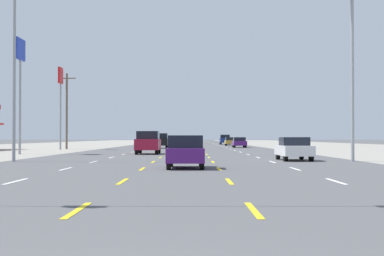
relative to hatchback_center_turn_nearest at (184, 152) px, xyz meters
The scene contains 16 objects.
ground_plane 43.36m from the hatchback_center_turn_nearest, 90.30° to the left, with size 572.00×572.00×0.00m, color #4C4C4F.
lane_markings 81.85m from the hatchback_center_turn_nearest, 90.16° to the left, with size 10.64×227.60×0.01m.
hatchback_center_turn_nearest is the anchor object (origin of this frame).
sedan_far_right_near 11.32m from the hatchback_center_turn_nearest, 53.83° to the left, with size 1.80×4.50×1.46m.
suv_inner_left_mid 23.29m from the hatchback_center_turn_nearest, 98.64° to the left, with size 1.98×4.90×1.98m.
sedan_center_turn_midfar 41.04m from the hatchback_center_turn_nearest, 90.01° to the left, with size 1.80×4.50×1.46m.
suv_inner_left_far 50.08m from the hatchback_center_turn_nearest, 94.43° to the left, with size 1.98×4.90×1.98m.
sedan_far_right_farther 54.77m from the hatchback_center_turn_nearest, 82.71° to the left, with size 1.80×4.50×1.46m.
sedan_far_right_farthest 74.14m from the hatchback_center_turn_nearest, 84.60° to the left, with size 1.80×4.50×1.46m.
hatchback_far_left_distant_a 80.89m from the hatchback_center_turn_nearest, 95.12° to the left, with size 1.72×3.90×1.54m.
suv_far_right_distant_b 89.76m from the hatchback_center_turn_nearest, 85.60° to the left, with size 1.98×4.90×1.98m.
pole_sign_left_row_1 27.37m from the hatchback_center_turn_nearest, 122.92° to the left, with size 0.24×2.35×9.89m.
pole_sign_left_row_2 43.70m from the hatchback_center_turn_nearest, 110.42° to the left, with size 0.24×1.73×9.62m.
streetlight_left_row_0 13.58m from the hatchback_center_turn_nearest, 143.19° to the left, with size 3.68×0.26×10.46m.
streetlight_right_row_0 13.19m from the hatchback_center_turn_nearest, 38.48° to the left, with size 4.58×0.26×10.44m.
utility_pole_left_row_1 46.92m from the hatchback_center_turn_nearest, 108.92° to the left, with size 2.20×0.26×9.33m.
Camera 1 is at (0.53, -4.53, 1.45)m, focal length 54.31 mm.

